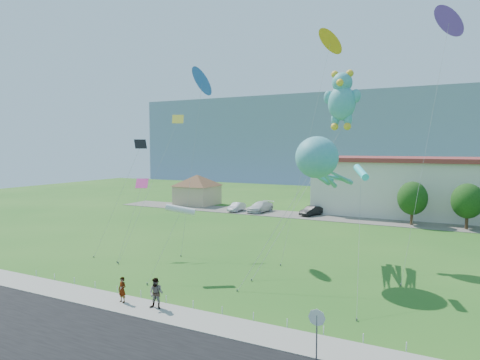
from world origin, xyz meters
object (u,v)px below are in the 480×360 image
pavilion (197,187)px  pedestrian_left (122,290)px  pedestrian_right (156,293)px  parked_car_silver (237,207)px  octopus_kite (321,165)px  teddy_bear_kite (342,99)px  parked_car_black (311,211)px  parked_car_white (260,207)px  stop_sign (317,323)px

pavilion → pedestrian_left: size_ratio=5.84×
pedestrian_right → parked_car_silver: bearing=100.0°
pedestrian_right → octopus_kite: octopus_kite is taller
pedestrian_left → teddy_bear_kite: bearing=68.7°
teddy_bear_kite → pedestrian_right: bearing=-108.9°
pedestrian_left → parked_car_black: 38.08m
teddy_bear_kite → octopus_kite: bearing=-90.1°
pedestrian_right → parked_car_black: 38.04m
pavilion → octopus_kite: (29.48, -28.30, 5.31)m
pedestrian_right → parked_car_white: pedestrian_right is taller
pedestrian_right → teddy_bear_kite: (6.32, 18.43, 12.95)m
pedestrian_right → parked_car_white: size_ratio=0.35×
pavilion → parked_car_white: 13.39m
stop_sign → parked_car_silver: 45.41m
stop_sign → parked_car_silver: stop_sign is taller
parked_car_silver → parked_car_black: size_ratio=0.96×
octopus_kite → teddy_bear_kite: 8.42m
stop_sign → octopus_kite: size_ratio=0.20×
stop_sign → pedestrian_right: (-10.33, 1.73, -0.85)m
stop_sign → pavilion: bearing=128.4°
parked_car_silver → parked_car_white: bearing=13.4°
pedestrian_left → parked_car_black: (0.02, 38.08, -0.17)m
pavilion → stop_sign: pavilion is taller
parked_car_black → teddy_bear_kite: size_ratio=0.24×
parked_car_white → octopus_kite: size_ratio=0.43×
teddy_bear_kite → pavilion: bearing=143.2°
parked_car_white → octopus_kite: (16.59, -25.43, 7.52)m
parked_car_black → pavilion: bearing=-168.3°
parked_car_silver → pedestrian_right: bearing=-69.9°
stop_sign → parked_car_white: stop_sign is taller
parked_car_silver → parked_car_black: parked_car_black is taller
pedestrian_right → parked_car_silver: (-13.77, 36.74, -0.32)m
parked_car_white → parked_car_black: bearing=10.4°
pedestrian_left → teddy_bear_kite: 24.37m
pavilion → octopus_kite: bearing=-43.8°
parked_car_silver → parked_car_white: 3.60m
octopus_kite → parked_car_white: bearing=123.1°
parked_car_white → teddy_bear_kite: teddy_bear_kite is taller
parked_car_white → parked_car_silver: bearing=-158.3°
teddy_bear_kite → parked_car_black: bearing=114.3°
stop_sign → parked_car_black: (-12.84, 39.68, -1.15)m
pavilion → pedestrian_left: bearing=-63.1°
pedestrian_left → parked_car_silver: bearing=111.2°
pedestrian_left → octopus_kite: octopus_kite is taller
stop_sign → pedestrian_left: 12.99m
pavilion → octopus_kite: size_ratio=0.75×
octopus_kite → teddy_bear_kite: bearing=89.9°
parked_car_silver → stop_sign: bearing=-58.4°
stop_sign → parked_car_white: 44.42m
pedestrian_right → parked_car_white: 38.98m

